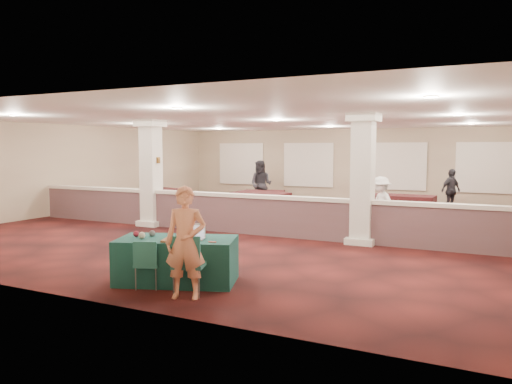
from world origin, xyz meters
The scene contains 31 objects.
ground centered at (0.00, 0.00, 0.00)m, with size 16.00×16.00×0.00m, color #451311.
wall_back centered at (0.00, 8.00, 1.60)m, with size 16.00×0.04×3.20m, color gray.
wall_front centered at (0.00, -8.00, 1.60)m, with size 16.00×0.04×3.20m, color gray.
wall_left centered at (-8.00, 0.00, 1.60)m, with size 0.04×16.00×3.20m, color gray.
ceiling centered at (0.00, 0.00, 3.20)m, with size 16.00×16.00×0.02m, color white.
partition_wall centered at (0.00, -1.50, 0.57)m, with size 15.60×0.28×1.10m.
column_left centered at (-3.50, -1.50, 1.64)m, with size 0.72×0.72×3.20m.
column_right centered at (3.00, -1.50, 1.64)m, with size 0.72×0.72×3.20m.
sconce_left centered at (-3.78, -1.50, 2.00)m, with size 0.12×0.12×0.18m.
sconce_right centered at (-3.22, -1.50, 2.00)m, with size 0.12×0.12×0.18m.
near_table centered at (1.03, -6.50, 0.39)m, with size 2.04×1.02×0.78m, color #0F3A34.
conf_chair_main centered at (1.67, -7.09, 0.58)m, with size 0.63×0.63×0.99m.
conf_chair_side centered at (0.83, -7.07, 0.49)m, with size 0.54×0.54×0.83m.
woman centered at (1.71, -7.20, 0.89)m, with size 0.64×0.42×1.77m, color #D7805D.
far_table_front_left centered at (-6.50, 3.00, 0.36)m, with size 1.76×0.88×0.71m, color black.
far_table_front_center centered at (-1.57, 2.11, 0.40)m, with size 1.99×1.00×0.81m, color black.
far_table_back_left centered at (-2.59, 4.51, 0.33)m, with size 1.62×0.81×0.66m, color black.
far_table_back_center centered at (-2.00, 3.20, 0.37)m, with size 1.82×0.91×0.74m, color black.
far_table_back_right centered at (3.12, 3.20, 0.41)m, with size 2.01×1.01×0.82m, color black.
attendee_a centered at (-2.47, 4.00, 0.94)m, with size 0.90×0.50×1.88m, color black.
attendee_b centered at (2.97, 0.66, 0.78)m, with size 0.99×0.46×1.55m, color silver.
attendee_c centered at (4.35, 5.93, 0.80)m, with size 0.94×0.45×1.61m, color black.
attendee_d centered at (-3.88, 6.74, 0.84)m, with size 0.83×0.45×1.68m, color black.
laptop_base centered at (1.35, -6.44, 0.79)m, with size 0.35×0.25×0.02m, color #BABBBF.
laptop_screen centered at (1.31, -6.32, 0.92)m, with size 0.35×0.01×0.24m, color #BABBBF.
screen_glow centered at (1.31, -6.33, 0.91)m, with size 0.32×0.00×0.20m, color silver.
knitting centered at (1.17, -6.73, 0.80)m, with size 0.43×0.32×0.03m, color #C6631F.
yarn_cream centered at (0.51, -6.81, 0.84)m, with size 0.12×0.12×0.12m, color beige.
yarn_red centered at (0.31, -6.71, 0.84)m, with size 0.11×0.11×0.11m, color maroon.
yarn_grey centered at (0.53, -6.55, 0.84)m, with size 0.11×0.11×0.11m, color #4F4F54.
scissors centered at (1.79, -6.54, 0.79)m, with size 0.13×0.03×0.01m, color red.
Camera 1 is at (6.14, -13.57, 2.35)m, focal length 35.00 mm.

